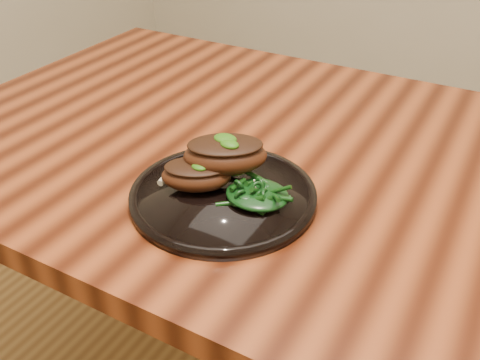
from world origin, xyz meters
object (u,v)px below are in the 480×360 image
greens_heap (257,191)px  desk (378,218)px  lamb_chop_front (196,174)px  plate (223,195)px

greens_heap → desk: bearing=53.2°
desk → greens_heap: greens_heap is taller
desk → lamb_chop_front: 0.31m
plate → lamb_chop_front: 0.05m
greens_heap → plate: bearing=-174.8°
greens_heap → lamb_chop_front: bearing=-171.0°
desk → plate: (-0.18, -0.18, 0.09)m
desk → plate: 0.27m
plate → desk: bearing=44.5°
lamb_chop_front → desk: bearing=40.6°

